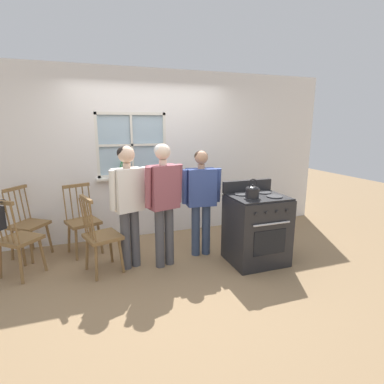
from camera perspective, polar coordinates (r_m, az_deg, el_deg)
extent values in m
plane|color=#937551|center=(4.05, -3.27, -14.33)|extent=(16.00, 16.00, 0.00)
cube|color=white|center=(5.00, -31.39, 5.25)|extent=(2.36, 0.06, 2.70)
cube|color=white|center=(5.60, 9.79, 7.52)|extent=(2.94, 0.06, 2.70)
cube|color=white|center=(5.10, -10.89, -2.65)|extent=(1.10, 0.06, 1.02)
cube|color=white|center=(4.95, -11.83, 18.56)|extent=(1.10, 0.06, 0.67)
cube|color=silver|center=(4.91, -10.98, 2.67)|extent=(1.16, 0.10, 0.03)
cube|color=#9EB7C6|center=(4.94, -11.40, 8.80)|extent=(1.04, 0.01, 0.95)
cube|color=silver|center=(4.91, -11.35, 8.78)|extent=(0.04, 0.02, 1.01)
cube|color=silver|center=(4.91, -11.35, 8.78)|extent=(1.10, 0.02, 0.04)
cube|color=silver|center=(4.86, -17.62, 8.40)|extent=(0.04, 0.03, 1.01)
cube|color=silver|center=(5.01, -5.25, 9.05)|extent=(0.04, 0.03, 1.01)
cube|color=silver|center=(4.90, -11.60, 14.45)|extent=(1.10, 0.03, 0.04)
cube|color=silver|center=(4.96, -11.11, 3.18)|extent=(1.10, 0.03, 0.04)
cube|color=olive|center=(4.27, -30.01, -7.80)|extent=(0.58, 0.58, 0.04)
cylinder|color=olive|center=(4.33, -26.54, -10.65)|extent=(0.09, 0.05, 0.45)
cylinder|color=olive|center=(4.57, -29.49, -9.73)|extent=(0.05, 0.09, 0.45)
cylinder|color=olive|center=(4.14, -29.83, -12.07)|extent=(0.05, 0.09, 0.45)
cylinder|color=olive|center=(4.39, -32.71, -11.00)|extent=(0.09, 0.05, 0.45)
cylinder|color=olive|center=(3.96, -30.63, -5.61)|extent=(0.06, 0.06, 0.50)
cylinder|color=olive|center=(4.03, -31.44, -5.41)|extent=(0.06, 0.06, 0.50)
cylinder|color=olive|center=(4.10, -32.22, -5.22)|extent=(0.06, 0.06, 0.50)
cube|color=olive|center=(4.03, -32.66, -1.65)|extent=(0.32, 0.28, 0.04)
cube|color=olive|center=(4.60, -20.02, -5.43)|extent=(0.53, 0.52, 0.04)
cylinder|color=olive|center=(4.48, -21.15, -9.31)|extent=(0.06, 0.09, 0.45)
cylinder|color=olive|center=(4.59, -17.09, -8.50)|extent=(0.09, 0.06, 0.45)
cylinder|color=olive|center=(4.77, -22.38, -8.08)|extent=(0.09, 0.06, 0.45)
cylinder|color=olive|center=(4.87, -18.54, -7.36)|extent=(0.06, 0.09, 0.45)
cylinder|color=olive|center=(4.64, -23.05, -2.34)|extent=(0.04, 0.07, 0.50)
cylinder|color=olive|center=(4.66, -21.99, -2.17)|extent=(0.04, 0.07, 0.50)
cylinder|color=olive|center=(4.69, -20.94, -2.01)|extent=(0.04, 0.07, 0.50)
cylinder|color=olive|center=(4.71, -19.91, -1.84)|extent=(0.04, 0.07, 0.50)
cylinder|color=olive|center=(4.74, -18.89, -1.68)|extent=(0.04, 0.07, 0.50)
cube|color=olive|center=(4.63, -21.20, 1.14)|extent=(0.37, 0.17, 0.04)
cube|color=olive|center=(3.95, -16.64, -8.13)|extent=(0.51, 0.52, 0.04)
cylinder|color=olive|center=(3.95, -13.31, -11.79)|extent=(0.08, 0.07, 0.45)
cylinder|color=olive|center=(4.24, -15.20, -10.15)|extent=(0.07, 0.08, 0.45)
cylinder|color=olive|center=(3.85, -17.77, -12.75)|extent=(0.07, 0.08, 0.45)
cylinder|color=olive|center=(4.15, -19.37, -10.98)|extent=(0.08, 0.07, 0.45)
cylinder|color=olive|center=(3.66, -18.39, -5.83)|extent=(0.07, 0.04, 0.50)
cylinder|color=olive|center=(3.74, -18.84, -5.46)|extent=(0.07, 0.04, 0.50)
cylinder|color=olive|center=(3.82, -19.27, -5.10)|extent=(0.07, 0.04, 0.50)
cylinder|color=olive|center=(3.91, -19.67, -4.76)|extent=(0.07, 0.04, 0.50)
cylinder|color=olive|center=(3.99, -20.07, -4.43)|extent=(0.07, 0.04, 0.50)
cube|color=olive|center=(3.76, -19.56, -1.27)|extent=(0.15, 0.37, 0.04)
cube|color=olive|center=(4.79, -28.59, -5.52)|extent=(0.57, 0.57, 0.04)
cylinder|color=olive|center=(4.65, -28.32, -9.24)|extent=(0.06, 0.09, 0.45)
cylinder|color=olive|center=(4.87, -25.52, -7.95)|extent=(0.09, 0.06, 0.45)
cylinder|color=olive|center=(4.87, -31.04, -8.58)|extent=(0.09, 0.06, 0.45)
cylinder|color=olive|center=(5.09, -28.24, -7.39)|extent=(0.06, 0.09, 0.45)
cylinder|color=olive|center=(4.73, -31.89, -2.99)|extent=(0.07, 0.06, 0.50)
cylinder|color=olive|center=(4.79, -31.10, -2.73)|extent=(0.07, 0.06, 0.50)
cylinder|color=olive|center=(4.84, -30.33, -2.47)|extent=(0.07, 0.06, 0.50)
cylinder|color=olive|center=(4.90, -29.58, -2.21)|extent=(0.07, 0.06, 0.50)
cylinder|color=olive|center=(4.96, -28.84, -1.97)|extent=(0.07, 0.06, 0.50)
cube|color=olive|center=(4.79, -30.68, 0.58)|extent=(0.25, 0.33, 0.04)
cylinder|color=#4C4C51|center=(3.99, -12.54, -8.98)|extent=(0.12, 0.12, 0.77)
cylinder|color=#4C4C51|center=(4.05, -10.80, -8.58)|extent=(0.12, 0.12, 0.77)
cube|color=white|center=(3.83, -12.10, 0.43)|extent=(0.40, 0.32, 0.54)
cylinder|color=white|center=(3.72, -14.93, 0.25)|extent=(0.11, 0.13, 0.50)
cylinder|color=white|center=(3.90, -9.18, 1.11)|extent=(0.11, 0.13, 0.50)
cylinder|color=beige|center=(3.78, -12.32, 4.94)|extent=(0.10, 0.10, 0.07)
sphere|color=beige|center=(3.76, -12.42, 7.01)|extent=(0.21, 0.21, 0.21)
ellipsoid|color=black|center=(3.77, -12.53, 7.31)|extent=(0.21, 0.21, 0.17)
cylinder|color=#4C4C51|center=(3.96, -6.17, -8.75)|extent=(0.12, 0.12, 0.79)
cylinder|color=#4C4C51|center=(4.03, -4.37, -8.33)|extent=(0.12, 0.12, 0.79)
cube|color=#934C56|center=(3.80, -5.47, 0.96)|extent=(0.42, 0.31, 0.56)
cylinder|color=#934C56|center=(3.68, -8.35, 0.83)|extent=(0.10, 0.13, 0.52)
cylinder|color=#934C56|center=(3.90, -2.47, 1.63)|extent=(0.10, 0.13, 0.52)
cylinder|color=beige|center=(3.75, -5.57, 5.62)|extent=(0.10, 0.10, 0.07)
sphere|color=beige|center=(3.74, -5.62, 7.63)|extent=(0.20, 0.20, 0.20)
ellipsoid|color=silver|center=(3.75, -5.74, 7.91)|extent=(0.20, 0.20, 0.16)
cylinder|color=#384766|center=(4.30, 0.70, -7.33)|extent=(0.12, 0.12, 0.74)
cylinder|color=#384766|center=(4.33, 2.69, -7.15)|extent=(0.12, 0.12, 0.74)
cube|color=#384C8E|center=(4.14, 1.76, 0.93)|extent=(0.42, 0.25, 0.52)
cylinder|color=#384C8E|center=(4.06, -1.40, 0.99)|extent=(0.09, 0.12, 0.48)
cylinder|color=#384C8E|center=(4.19, 4.97, 1.31)|extent=(0.09, 0.12, 0.48)
cylinder|color=tan|center=(4.09, 1.79, 4.90)|extent=(0.10, 0.10, 0.06)
sphere|color=tan|center=(4.08, 1.80, 6.60)|extent=(0.18, 0.18, 0.18)
ellipsoid|color=#332319|center=(4.09, 1.74, 6.85)|extent=(0.19, 0.19, 0.15)
cube|color=#232326|center=(4.16, 12.15, -7.09)|extent=(0.74, 0.64, 0.90)
cube|color=black|center=(4.03, 12.46, -0.90)|extent=(0.72, 0.61, 0.02)
cylinder|color=#2D2D30|center=(3.84, 11.36, -1.26)|extent=(0.20, 0.20, 0.02)
cylinder|color=#2D2D30|center=(4.01, 15.45, -0.86)|extent=(0.20, 0.20, 0.02)
cylinder|color=#2D2D30|center=(4.05, 9.52, -0.44)|extent=(0.20, 0.20, 0.02)
cylinder|color=#2D2D30|center=(4.22, 13.48, -0.09)|extent=(0.20, 0.20, 0.02)
cube|color=#232326|center=(4.25, 10.47, 1.17)|extent=(0.74, 0.06, 0.16)
cube|color=black|center=(3.93, 14.60, -9.29)|extent=(0.46, 0.01, 0.32)
cylinder|color=silver|center=(3.83, 14.99, -5.89)|extent=(0.52, 0.02, 0.02)
cylinder|color=#232326|center=(3.68, 12.14, -4.14)|extent=(0.04, 0.02, 0.04)
cylinder|color=#232326|center=(3.75, 14.07, -3.89)|extent=(0.04, 0.02, 0.04)
cylinder|color=#232326|center=(3.84, 15.91, -3.65)|extent=(0.04, 0.02, 0.04)
cylinder|color=#232326|center=(3.92, 17.68, -3.41)|extent=(0.04, 0.02, 0.04)
cylinder|color=black|center=(3.82, 11.40, -0.26)|extent=(0.17, 0.17, 0.12)
ellipsoid|color=black|center=(3.81, 11.44, 0.62)|extent=(0.16, 0.16, 0.07)
sphere|color=black|center=(3.80, 11.47, 1.28)|extent=(0.03, 0.03, 0.03)
cylinder|color=black|center=(3.86, 12.45, 0.09)|extent=(0.08, 0.03, 0.07)
torus|color=black|center=(3.80, 11.49, 1.58)|extent=(0.12, 0.01, 0.12)
cylinder|color=#42474C|center=(4.87, -13.17, 3.23)|extent=(0.12, 0.12, 0.10)
cylinder|color=#33261C|center=(4.86, -13.19, 3.70)|extent=(0.11, 0.11, 0.01)
cone|color=#388447|center=(4.85, -13.07, 5.10)|extent=(0.06, 0.05, 0.22)
cone|color=#388447|center=(4.87, -13.22, 4.37)|extent=(0.04, 0.06, 0.10)
cone|color=#388447|center=(4.86, -13.43, 4.93)|extent=(0.08, 0.07, 0.20)
cone|color=#388447|center=(4.84, -13.43, 4.80)|extent=(0.06, 0.05, 0.18)
cone|color=#388447|center=(4.84, -13.23, 4.35)|extent=(0.04, 0.06, 0.11)
cone|color=#388447|center=(4.84, -13.08, 5.11)|extent=(0.09, 0.08, 0.23)
torus|color=black|center=(4.02, -32.80, -1.47)|extent=(0.17, 0.17, 0.01)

